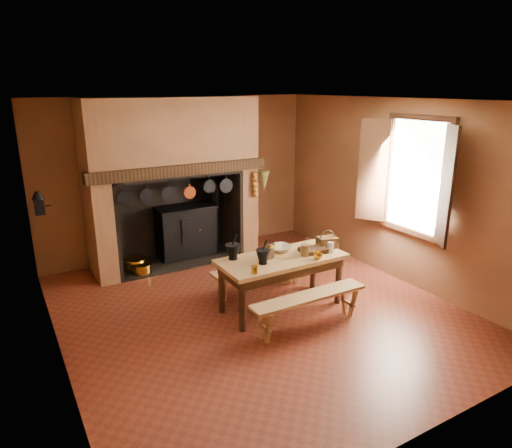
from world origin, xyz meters
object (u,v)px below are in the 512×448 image
(wicker_basket, at_px, (327,242))
(work_table, at_px, (282,265))
(bench_front, at_px, (309,303))
(coffee_grinder, at_px, (267,253))
(mixing_bowl, at_px, (280,248))
(iron_range, at_px, (186,230))

(wicker_basket, bearing_deg, work_table, -167.39)
(bench_front, xyz_separation_m, wicker_basket, (0.77, 0.63, 0.50))
(coffee_grinder, height_order, mixing_bowl, coffee_grinder)
(iron_range, relative_size, mixing_bowl, 5.05)
(bench_front, bearing_deg, mixing_bowl, 82.84)
(iron_range, height_order, mixing_bowl, iron_range)
(bench_front, xyz_separation_m, coffee_grinder, (-0.19, 0.70, 0.49))
(iron_range, bearing_deg, mixing_bowl, -78.43)
(bench_front, xyz_separation_m, mixing_bowl, (0.11, 0.84, 0.45))
(bench_front, bearing_deg, work_table, 90.00)
(work_table, height_order, coffee_grinder, coffee_grinder)
(mixing_bowl, bearing_deg, wicker_basket, -18.02)
(iron_range, distance_m, mixing_bowl, 2.40)
(work_table, distance_m, bench_front, 0.70)
(wicker_basket, bearing_deg, mixing_bowl, 175.15)
(iron_range, distance_m, coffee_grinder, 2.50)
(bench_front, distance_m, wicker_basket, 1.11)
(mixing_bowl, bearing_deg, coffee_grinder, -154.28)
(bench_front, relative_size, wicker_basket, 5.16)
(iron_range, distance_m, work_table, 2.57)
(bench_front, height_order, mixing_bowl, mixing_bowl)
(work_table, xyz_separation_m, wicker_basket, (0.77, -0.01, 0.20))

